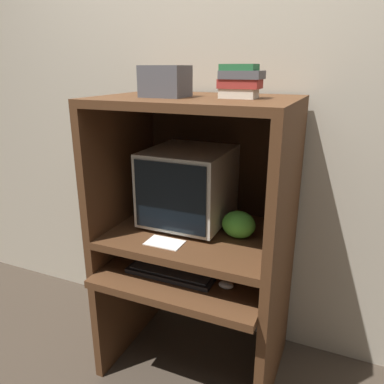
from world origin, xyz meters
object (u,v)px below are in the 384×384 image
mouse (226,285)px  book_stack (240,81)px  snack_bag (239,225)px  crt_monitor (188,185)px  storage_box (165,81)px  keyboard (172,271)px

mouse → book_stack: bearing=97.7°
mouse → snack_bag: size_ratio=0.43×
crt_monitor → storage_box: (-0.04, -0.14, 0.50)m
keyboard → snack_bag: (0.26, 0.17, 0.21)m
keyboard → mouse: 0.27m
snack_bag → storage_box: storage_box is taller
snack_bag → keyboard: bearing=-147.0°
mouse → book_stack: book_stack is taller
crt_monitor → book_stack: bearing=-17.2°
storage_box → book_stack: bearing=10.6°
crt_monitor → storage_box: bearing=-106.7°
book_stack → storage_box: (-0.31, -0.06, -0.00)m
mouse → snack_bag: (-0.01, 0.18, 0.21)m
crt_monitor → keyboard: (0.02, -0.24, -0.34)m
keyboard → storage_box: bearing=123.3°
keyboard → book_stack: 0.90m
crt_monitor → snack_bag: size_ratio=2.71×
storage_box → crt_monitor: bearing=73.3°
snack_bag → book_stack: 0.63m
book_stack → keyboard: bearing=-146.7°
keyboard → book_stack: book_stack is taller
crt_monitor → snack_bag: crt_monitor is taller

